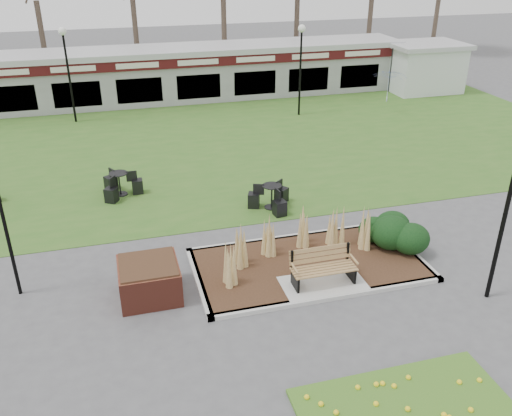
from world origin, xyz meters
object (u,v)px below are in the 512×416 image
object	(u,v)px
lamp_post_far_right	(301,50)
bistro_set_c	(272,200)
park_bench	(323,266)
brick_planter	(149,280)
patio_umbrella	(389,86)
food_pavilion	(194,72)
service_hut	(424,67)
bistro_set_b	(120,187)
lamp_post_far_left	(66,54)

from	to	relation	value
lamp_post_far_right	bistro_set_c	distance (m)	11.52
park_bench	brick_planter	distance (m)	4.47
patio_umbrella	park_bench	bearing A→B (deg)	-123.36
brick_planter	patio_umbrella	bearing A→B (deg)	44.19
food_pavilion	patio_umbrella	xyz separation A→B (m)	(9.20, -5.75, -0.05)
brick_planter	service_hut	size ratio (longest dim) A/B	0.34
park_bench	bistro_set_c	xyz separation A→B (m)	(0.07, 4.75, -0.29)
park_bench	service_hut	world-z (taller)	service_hut
food_pavilion	bistro_set_c	world-z (taller)	food_pavilion
park_bench	bistro_set_c	distance (m)	4.76
lamp_post_far_right	bistro_set_c	bearing A→B (deg)	-114.29
brick_planter	bistro_set_c	bearing A→B (deg)	41.85
food_pavilion	bistro_set_c	size ratio (longest dim) A/B	15.89
brick_planter	bistro_set_c	size ratio (longest dim) A/B	0.97
park_bench	lamp_post_far_right	distance (m)	15.83
lamp_post_far_right	bistro_set_b	size ratio (longest dim) A/B	2.88
patio_umbrella	food_pavilion	bearing A→B (deg)	148.01
lamp_post_far_left	lamp_post_far_right	bearing A→B (deg)	-9.42
lamp_post_far_right	lamp_post_far_left	world-z (taller)	lamp_post_far_left
park_bench	food_pavilion	size ratio (longest dim) A/B	0.07
park_bench	bistro_set_b	world-z (taller)	park_bench
service_hut	bistro_set_b	distance (m)	21.18
brick_planter	bistro_set_c	xyz separation A→B (m)	(4.47, 4.00, -0.18)
bistro_set_b	bistro_set_c	bearing A→B (deg)	-26.61
bistro_set_b	bistro_set_c	size ratio (longest dim) A/B	1.02
service_hut	lamp_post_far_right	distance (m)	9.49
service_hut	lamp_post_far_right	bearing A→B (deg)	-162.11
lamp_post_far_right	bistro_set_b	xyz separation A→B (m)	(-9.48, -7.69, -3.00)
brick_planter	bistro_set_b	distance (m)	6.47
park_bench	lamp_post_far_left	world-z (taller)	lamp_post_far_left
patio_umbrella	service_hut	bearing A→B (deg)	41.32
lamp_post_far_right	patio_umbrella	bearing A→B (deg)	-11.46
park_bench	service_hut	size ratio (longest dim) A/B	0.39
lamp_post_far_right	bistro_set_c	world-z (taller)	lamp_post_far_right
food_pavilion	lamp_post_far_left	size ratio (longest dim) A/B	5.37
bistro_set_b	patio_umbrella	distance (m)	15.62
park_bench	brick_planter	xyz separation A→B (m)	(-4.40, 0.75, -0.11)
brick_planter	lamp_post_far_left	xyz separation A→B (m)	(-2.17, 16.00, 2.86)
brick_planter	patio_umbrella	world-z (taller)	patio_umbrella
food_pavilion	bistro_set_c	bearing A→B (deg)	-89.75
bistro_set_c	patio_umbrella	distance (m)	13.02
service_hut	bistro_set_b	size ratio (longest dim) A/B	2.79
brick_planter	lamp_post_far_right	world-z (taller)	lamp_post_far_right
food_pavilion	service_hut	bearing A→B (deg)	-8.27
lamp_post_far_left	bistro_set_c	size ratio (longest dim) A/B	2.96
park_bench	brick_planter	world-z (taller)	park_bench
food_pavilion	patio_umbrella	bearing A→B (deg)	-31.99
park_bench	brick_planter	size ratio (longest dim) A/B	1.13
bistro_set_c	brick_planter	bearing A→B (deg)	-138.15
lamp_post_far_left	bistro_set_c	world-z (taller)	lamp_post_far_left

